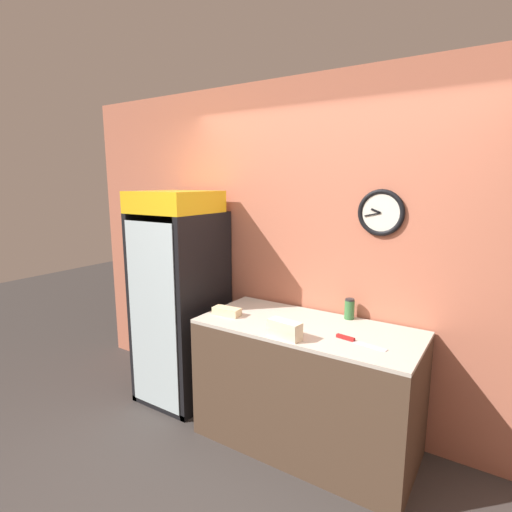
{
  "coord_description": "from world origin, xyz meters",
  "views": [
    {
      "loc": [
        1.15,
        -1.54,
        1.92
      ],
      "look_at": [
        -0.48,
        0.98,
        1.36
      ],
      "focal_mm": 28.0,
      "sensor_mm": 36.0,
      "label": 1
    }
  ],
  "objects_px": {
    "sandwich_stack_bottom": "(285,334)",
    "sandwich_flat_left": "(227,311)",
    "sandwich_stack_middle": "(285,325)",
    "chefs_knife": "(354,340)",
    "beverage_cooler": "(183,288)",
    "condiment_jar": "(349,309)"
  },
  "relations": [
    {
      "from": "sandwich_stack_bottom",
      "to": "sandwich_flat_left",
      "type": "bearing_deg",
      "value": 165.03
    },
    {
      "from": "sandwich_stack_middle",
      "to": "sandwich_flat_left",
      "type": "height_order",
      "value": "sandwich_stack_middle"
    },
    {
      "from": "sandwich_stack_middle",
      "to": "chefs_knife",
      "type": "distance_m",
      "value": 0.45
    },
    {
      "from": "beverage_cooler",
      "to": "condiment_jar",
      "type": "distance_m",
      "value": 1.45
    },
    {
      "from": "sandwich_flat_left",
      "to": "chefs_knife",
      "type": "relative_size",
      "value": 0.64
    },
    {
      "from": "sandwich_flat_left",
      "to": "sandwich_stack_bottom",
      "type": "bearing_deg",
      "value": -14.97
    },
    {
      "from": "chefs_knife",
      "to": "sandwich_stack_bottom",
      "type": "bearing_deg",
      "value": -155.42
    },
    {
      "from": "sandwich_flat_left",
      "to": "sandwich_stack_middle",
      "type": "bearing_deg",
      "value": -14.97
    },
    {
      "from": "sandwich_stack_bottom",
      "to": "chefs_knife",
      "type": "bearing_deg",
      "value": 24.58
    },
    {
      "from": "condiment_jar",
      "to": "sandwich_stack_middle",
      "type": "bearing_deg",
      "value": -111.15
    },
    {
      "from": "beverage_cooler",
      "to": "sandwich_flat_left",
      "type": "xyz_separation_m",
      "value": [
        0.62,
        -0.19,
        -0.05
      ]
    },
    {
      "from": "sandwich_stack_bottom",
      "to": "condiment_jar",
      "type": "relative_size",
      "value": 1.54
    },
    {
      "from": "beverage_cooler",
      "to": "condiment_jar",
      "type": "height_order",
      "value": "beverage_cooler"
    },
    {
      "from": "beverage_cooler",
      "to": "condiment_jar",
      "type": "relative_size",
      "value": 12.0
    },
    {
      "from": "chefs_knife",
      "to": "beverage_cooler",
      "type": "bearing_deg",
      "value": 174.14
    },
    {
      "from": "chefs_knife",
      "to": "condiment_jar",
      "type": "distance_m",
      "value": 0.44
    },
    {
      "from": "sandwich_stack_middle",
      "to": "chefs_knife",
      "type": "height_order",
      "value": "sandwich_stack_middle"
    },
    {
      "from": "sandwich_stack_bottom",
      "to": "chefs_knife",
      "type": "distance_m",
      "value": 0.44
    },
    {
      "from": "sandwich_stack_bottom",
      "to": "sandwich_flat_left",
      "type": "relative_size",
      "value": 1.07
    },
    {
      "from": "sandwich_stack_middle",
      "to": "condiment_jar",
      "type": "bearing_deg",
      "value": 68.85
    },
    {
      "from": "sandwich_flat_left",
      "to": "chefs_knife",
      "type": "height_order",
      "value": "sandwich_flat_left"
    },
    {
      "from": "beverage_cooler",
      "to": "sandwich_stack_middle",
      "type": "distance_m",
      "value": 1.26
    }
  ]
}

